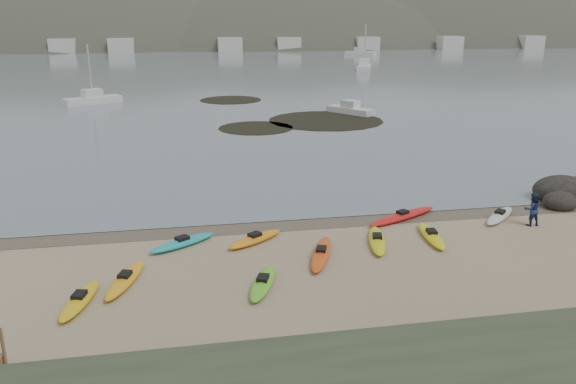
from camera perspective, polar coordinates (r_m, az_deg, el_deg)
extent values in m
plane|color=tan|center=(27.77, 0.00, -2.96)|extent=(600.00, 600.00, 0.00)
plane|color=brown|center=(27.49, 0.11, -3.16)|extent=(60.00, 60.00, 0.00)
plane|color=slate|center=(325.80, -9.93, 15.36)|extent=(1200.00, 1200.00, 0.00)
ellipsoid|color=yellow|center=(26.30, 14.35, -4.32)|extent=(1.08, 3.36, 0.34)
ellipsoid|color=silver|center=(29.92, 20.72, -2.27)|extent=(2.88, 2.70, 0.34)
ellipsoid|color=#F0A714|center=(22.27, -16.20, -8.54)|extent=(1.66, 3.49, 0.34)
ellipsoid|color=#DE4C13|center=(23.65, 3.39, -6.28)|extent=(1.99, 3.79, 0.34)
ellipsoid|color=#62CB28|center=(21.16, -2.57, -9.23)|extent=(1.69, 3.08, 0.34)
ellipsoid|color=yellow|center=(25.26, 9.04, -4.88)|extent=(1.56, 3.48, 0.34)
ellipsoid|color=orange|center=(25.15, -3.39, -4.79)|extent=(2.91, 2.35, 0.34)
ellipsoid|color=yellow|center=(21.25, -20.39, -10.27)|extent=(1.39, 3.15, 0.34)
ellipsoid|color=#1BA6AC|center=(25.15, -10.67, -5.07)|extent=(3.13, 2.37, 0.34)
ellipsoid|color=red|center=(28.51, 11.54, -2.41)|extent=(4.42, 2.68, 0.34)
imported|color=navy|center=(29.38, 23.54, -1.62)|extent=(0.82, 0.65, 1.63)
ellipsoid|color=black|center=(34.46, 25.99, -0.28)|extent=(3.23, 2.51, 1.62)
ellipsoid|color=black|center=(32.91, 25.87, -1.18)|extent=(1.80, 1.62, 1.08)
cylinder|color=black|center=(51.27, -3.29, 6.49)|extent=(6.81, 6.81, 0.04)
cylinder|color=black|center=(55.16, 3.84, 7.25)|extent=(11.18, 11.18, 0.04)
cylinder|color=black|center=(69.40, -5.84, 9.27)|extent=(7.48, 7.48, 0.04)
cube|color=silver|center=(69.67, -19.22, 8.80)|extent=(6.57, 4.97, 0.92)
cube|color=silver|center=(59.28, 6.34, 8.23)|extent=(4.29, 5.27, 0.75)
cube|color=silver|center=(109.85, 7.75, 12.43)|extent=(5.09, 8.58, 1.16)
cube|color=silver|center=(154.05, 7.33, 13.80)|extent=(7.68, 6.79, 1.13)
ellipsoid|color=#384235|center=(225.97, -20.87, 9.17)|extent=(220.00, 120.00, 80.00)
ellipsoid|color=#384235|center=(220.66, 0.03, 10.82)|extent=(200.00, 110.00, 68.00)
ellipsoid|color=#384235|center=(259.18, 18.75, 10.49)|extent=(230.00, 130.00, 76.00)
cube|color=beige|center=(174.82, -23.39, 13.44)|extent=(7.00, 5.00, 4.00)
cube|color=beige|center=(171.31, -15.32, 14.16)|extent=(7.00, 5.00, 4.00)
cube|color=beige|center=(171.13, -7.04, 14.62)|extent=(7.00, 5.00, 4.00)
cube|color=beige|center=(174.29, 1.13, 14.79)|extent=(7.00, 5.00, 4.00)
cube|color=beige|center=(180.60, 8.86, 14.69)|extent=(7.00, 5.00, 4.00)
cube|color=beige|center=(189.77, 15.95, 14.36)|extent=(7.00, 5.00, 4.00)
cube|color=beige|center=(201.39, 22.28, 13.90)|extent=(7.00, 5.00, 4.00)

